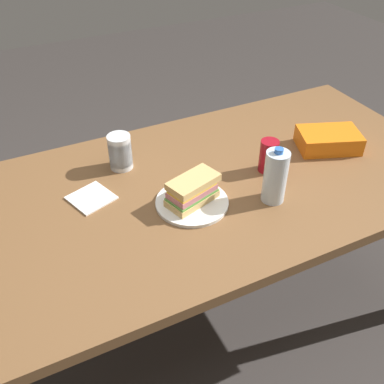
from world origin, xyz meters
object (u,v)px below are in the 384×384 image
at_px(paper_plate, 192,203).
at_px(soda_can_red, 268,156).
at_px(chip_bag, 328,140).
at_px(dining_table, 210,201).
at_px(water_bottle_tall, 275,177).
at_px(sandwich, 192,191).
at_px(plastic_cup_stack, 120,152).

distance_m(paper_plate, soda_can_red, 0.34).
bearing_deg(chip_bag, dining_table, 20.14).
height_order(dining_table, water_bottle_tall, water_bottle_tall).
xyz_separation_m(paper_plate, chip_bag, (0.63, 0.08, 0.03)).
xyz_separation_m(dining_table, sandwich, (-0.11, -0.08, 0.14)).
bearing_deg(dining_table, paper_plate, -143.62).
relative_size(dining_table, plastic_cup_stack, 13.84).
bearing_deg(sandwich, soda_can_red, 9.07).
bearing_deg(chip_bag, paper_plate, 27.91).
distance_m(sandwich, soda_can_red, 0.33).
bearing_deg(sandwich, paper_plate, -135.81).
bearing_deg(plastic_cup_stack, soda_can_red, -28.21).
distance_m(paper_plate, water_bottle_tall, 0.28).
distance_m(dining_table, plastic_cup_stack, 0.37).
bearing_deg(water_bottle_tall, chip_bag, 24.78).
distance_m(chip_bag, water_bottle_tall, 0.42).
distance_m(dining_table, sandwich, 0.20).
bearing_deg(paper_plate, chip_bag, 7.18).
xyz_separation_m(sandwich, water_bottle_tall, (0.25, -0.10, 0.04)).
relative_size(dining_table, water_bottle_tall, 9.10).
relative_size(chip_bag, water_bottle_tall, 1.15).
distance_m(sandwich, water_bottle_tall, 0.27).
bearing_deg(paper_plate, soda_can_red, 9.48).
relative_size(paper_plate, plastic_cup_stack, 1.85).
bearing_deg(plastic_cup_stack, sandwich, -65.15).
xyz_separation_m(chip_bag, plastic_cup_stack, (-0.77, 0.23, 0.03)).
relative_size(sandwich, chip_bag, 0.86).
bearing_deg(paper_plate, sandwich, 44.19).
height_order(paper_plate, chip_bag, chip_bag).
height_order(soda_can_red, water_bottle_tall, water_bottle_tall).
xyz_separation_m(soda_can_red, chip_bag, (0.30, 0.02, -0.03)).
bearing_deg(sandwich, water_bottle_tall, -21.27).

